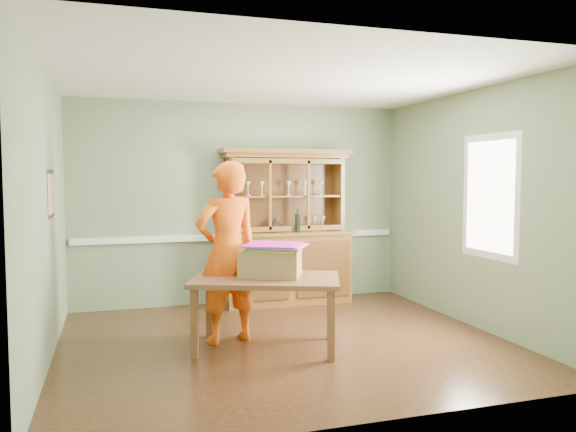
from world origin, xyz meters
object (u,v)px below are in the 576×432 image
object	(u,v)px
cardboard_box	(271,262)
person	(227,252)
china_hutch	(286,249)
dining_table	(266,286)

from	to	relation	value
cardboard_box	person	world-z (taller)	person
china_hutch	cardboard_box	world-z (taller)	china_hutch
dining_table	cardboard_box	size ratio (longest dim) A/B	2.83
person	cardboard_box	bearing A→B (deg)	130.66
cardboard_box	person	xyz separation A→B (m)	(-0.39, 0.29, 0.08)
china_hutch	person	size ratio (longest dim) A/B	1.11
china_hutch	dining_table	size ratio (longest dim) A/B	1.26
cardboard_box	person	size ratio (longest dim) A/B	0.31
dining_table	person	world-z (taller)	person
china_hutch	dining_table	xyz separation A→B (m)	(-0.80, -1.90, -0.10)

